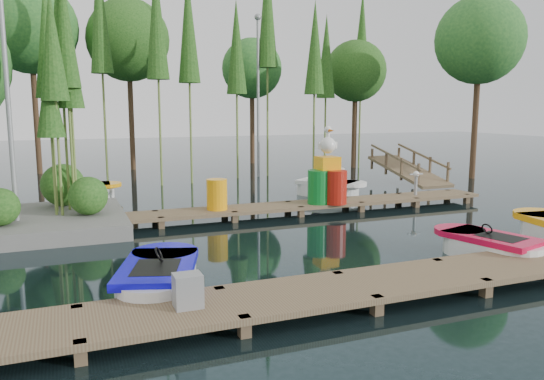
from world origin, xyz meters
name	(u,v)px	position (x,y,z in m)	size (l,w,h in m)	color
ground_plane	(261,239)	(0.00, 0.00, 0.00)	(90.00, 90.00, 0.00)	#192B2E
near_dock	(356,287)	(0.00, -4.50, 0.23)	(18.00, 1.50, 0.50)	brown
far_dock	(263,209)	(1.00, 2.50, 0.23)	(15.00, 1.20, 0.50)	brown
tree_screen	(118,32)	(-2.04, 10.60, 6.12)	(34.42, 18.53, 10.31)	#47301E
lamp_island	(5,60)	(-5.50, 2.50, 4.26)	(0.30, 0.30, 7.25)	gray
lamp_rear	(258,83)	(4.00, 11.00, 4.26)	(0.30, 0.30, 7.25)	gray
ramp	(408,170)	(9.00, 6.50, 0.59)	(1.50, 3.94, 1.49)	brown
boat_blue	(159,280)	(-2.96, -2.99, 0.26)	(1.95, 2.88, 0.89)	white
boat_red	(489,247)	(3.92, -3.35, 0.23)	(1.67, 2.60, 0.81)	white
boat_yellow_far	(83,191)	(-3.76, 7.70, 0.26)	(2.50, 1.24, 1.22)	white
boat_white_far	(329,188)	(4.53, 5.08, 0.28)	(2.56, 2.81, 1.25)	white
utility_cabinet	(188,291)	(-2.80, -4.50, 0.55)	(0.40, 0.34, 0.49)	gray
yellow_barrel	(217,194)	(-0.38, 2.50, 0.73)	(0.58, 0.58, 0.87)	#FFA20D
drum_cluster	(329,180)	(3.09, 2.34, 0.98)	(1.34, 1.23, 2.32)	#0C7224
seagull_post	(416,179)	(6.39, 2.50, 0.84)	(0.50, 0.27, 0.80)	gray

